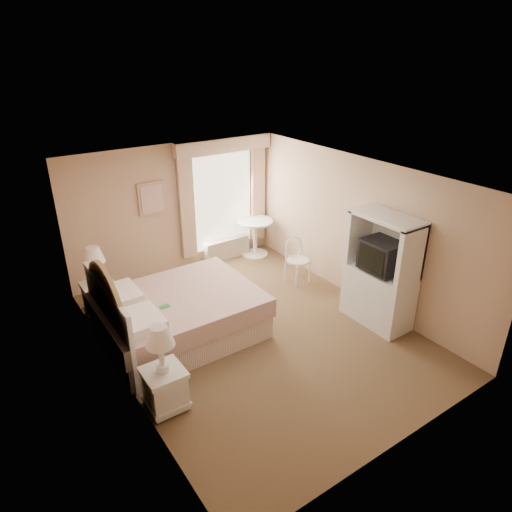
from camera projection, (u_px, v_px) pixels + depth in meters
room at (255, 260)px, 6.68m from camera, size 4.21×5.51×2.51m
window at (224, 196)px, 9.16m from camera, size 2.05×0.22×2.51m
framed_art at (152, 199)px, 8.35m from camera, size 0.52×0.04×0.62m
bed at (173, 316)px, 6.91m from camera, size 2.33×1.84×1.62m
nightstand_near at (164, 379)px, 5.53m from camera, size 0.48×0.48×1.17m
nightstand_far at (99, 290)px, 7.46m from camera, size 0.50×0.50×1.22m
round_table at (255, 232)px, 9.61m from camera, size 0.74×0.74×0.78m
cafe_chair at (296, 256)px, 8.56m from camera, size 0.42×0.42×0.87m
armoire at (380, 279)px, 7.18m from camera, size 0.55×1.10×1.83m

